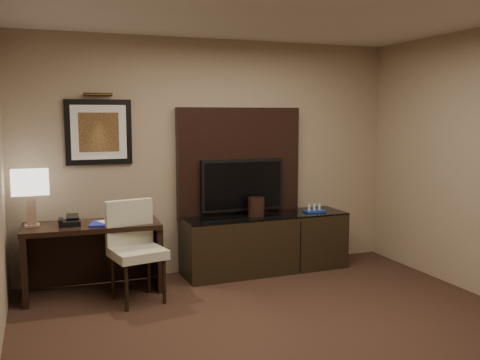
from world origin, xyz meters
name	(u,v)px	position (x,y,z in m)	size (l,w,h in m)	color
floor	(314,356)	(0.00, 0.00, -0.01)	(4.50, 5.00, 0.01)	#311D16
wall_back	(213,157)	(0.00, 2.50, 1.35)	(4.50, 0.01, 2.70)	gray
desk	(93,258)	(-1.44, 2.10, 0.37)	(1.36, 0.58, 0.73)	black
credenza	(265,243)	(0.54, 2.20, 0.34)	(1.96, 0.54, 0.67)	black
tv_wall_panel	(239,163)	(0.30, 2.44, 1.27)	(1.50, 0.12, 1.30)	black
tv	(242,185)	(0.30, 2.34, 1.02)	(1.00, 0.08, 0.60)	black
artwork	(99,132)	(-1.30, 2.48, 1.65)	(0.70, 0.04, 0.70)	black
picture_light	(98,94)	(-1.30, 2.44, 2.05)	(0.04, 0.04, 0.30)	#3B2813
desk_chair	(138,252)	(-1.05, 1.68, 0.50)	(0.48, 0.55, 1.00)	beige
table_lamp	(31,198)	(-2.01, 2.18, 1.01)	(0.35, 0.20, 0.56)	#A17B64
desk_phone	(70,220)	(-1.65, 2.09, 0.78)	(0.21, 0.19, 0.10)	black
blue_folder	(102,224)	(-1.34, 2.02, 0.74)	(0.22, 0.29, 0.02)	#1921A5
book	(100,214)	(-1.35, 2.03, 0.84)	(0.16, 0.02, 0.21)	#9E9B7C
water_bottle	(130,212)	(-1.04, 2.17, 0.82)	(0.06, 0.06, 0.17)	#AFBDC6
ice_bucket	(256,207)	(0.41, 2.17, 0.78)	(0.19, 0.19, 0.22)	black
minibar_tray	(314,208)	(1.16, 2.16, 0.72)	(0.24, 0.15, 0.09)	#17379A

